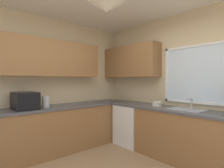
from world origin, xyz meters
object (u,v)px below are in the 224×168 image
at_px(microwave, 25,101).
at_px(bowl, 157,104).
at_px(kettle, 46,102).
at_px(sink_assembly, 188,109).
at_px(dishwasher, 132,125).

distance_m(microwave, bowl, 2.37).
distance_m(microwave, kettle, 0.35).
bearing_deg(sink_assembly, dishwasher, -178.23).
bearing_deg(bowl, dishwasher, -177.15).
relative_size(sink_assembly, bowl, 3.00).
bearing_deg(kettle, microwave, -93.29).
height_order(microwave, sink_assembly, microwave).
relative_size(kettle, sink_assembly, 0.38).
bearing_deg(microwave, bowl, 57.82).
relative_size(microwave, bowl, 2.66).
relative_size(dishwasher, microwave, 1.74).
height_order(sink_assembly, bowl, sink_assembly).
xyz_separation_m(dishwasher, kettle, (-0.64, -1.63, 0.57)).
relative_size(microwave, kettle, 2.32).
height_order(dishwasher, microwave, microwave).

